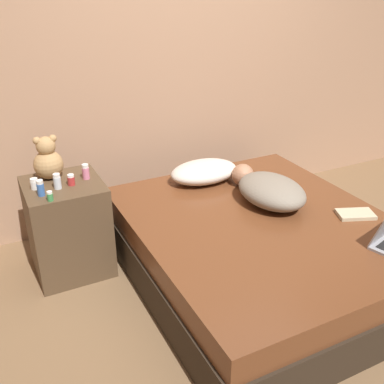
{
  "coord_description": "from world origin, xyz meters",
  "views": [
    {
      "loc": [
        -1.53,
        -2.04,
        1.86
      ],
      "look_at": [
        -0.39,
        0.23,
        0.62
      ],
      "focal_mm": 42.0,
      "sensor_mm": 36.0,
      "label": 1
    }
  ],
  "objects_px": {
    "bottle_green": "(50,196)",
    "bottle_white": "(34,184)",
    "pillow": "(204,172)",
    "bottle_red": "(71,180)",
    "bottle_blue": "(41,188)",
    "bottle_clear": "(57,181)",
    "person_lying": "(269,189)",
    "teddy_bear": "(48,160)",
    "bottle_pink": "(86,172)",
    "book": "(356,214)"
  },
  "relations": [
    {
      "from": "bottle_green",
      "to": "bottle_white",
      "type": "bearing_deg",
      "value": 104.6
    },
    {
      "from": "bottle_white",
      "to": "pillow",
      "type": "bearing_deg",
      "value": 1.73
    },
    {
      "from": "pillow",
      "to": "bottle_red",
      "type": "height_order",
      "value": "bottle_red"
    },
    {
      "from": "bottle_blue",
      "to": "bottle_clear",
      "type": "distance_m",
      "value": 0.12
    },
    {
      "from": "bottle_white",
      "to": "bottle_red",
      "type": "relative_size",
      "value": 0.98
    },
    {
      "from": "person_lying",
      "to": "bottle_white",
      "type": "relative_size",
      "value": 9.99
    },
    {
      "from": "teddy_bear",
      "to": "bottle_pink",
      "type": "distance_m",
      "value": 0.25
    },
    {
      "from": "bottle_white",
      "to": "book",
      "type": "distance_m",
      "value": 2.06
    },
    {
      "from": "bottle_green",
      "to": "book",
      "type": "relative_size",
      "value": 0.22
    },
    {
      "from": "bottle_clear",
      "to": "bottle_red",
      "type": "bearing_deg",
      "value": 9.06
    },
    {
      "from": "bottle_red",
      "to": "teddy_bear",
      "type": "bearing_deg",
      "value": 120.16
    },
    {
      "from": "bottle_pink",
      "to": "bottle_red",
      "type": "relative_size",
      "value": 1.41
    },
    {
      "from": "person_lying",
      "to": "bottle_pink",
      "type": "height_order",
      "value": "bottle_pink"
    },
    {
      "from": "pillow",
      "to": "teddy_bear",
      "type": "bearing_deg",
      "value": 175.34
    },
    {
      "from": "bottle_pink",
      "to": "teddy_bear",
      "type": "bearing_deg",
      "value": 150.54
    },
    {
      "from": "bottle_clear",
      "to": "bottle_pink",
      "type": "relative_size",
      "value": 0.98
    },
    {
      "from": "bottle_blue",
      "to": "bottle_clear",
      "type": "bearing_deg",
      "value": 26.93
    },
    {
      "from": "pillow",
      "to": "person_lying",
      "type": "height_order",
      "value": "person_lying"
    },
    {
      "from": "book",
      "to": "bottle_white",
      "type": "bearing_deg",
      "value": 154.24
    },
    {
      "from": "bottle_blue",
      "to": "bottle_red",
      "type": "relative_size",
      "value": 1.41
    },
    {
      "from": "book",
      "to": "bottle_green",
      "type": "bearing_deg",
      "value": 159.17
    },
    {
      "from": "book",
      "to": "bottle_blue",
      "type": "bearing_deg",
      "value": 156.98
    },
    {
      "from": "person_lying",
      "to": "bottle_pink",
      "type": "relative_size",
      "value": 6.94
    },
    {
      "from": "bottle_green",
      "to": "book",
      "type": "height_order",
      "value": "bottle_green"
    },
    {
      "from": "bottle_green",
      "to": "bottle_red",
      "type": "height_order",
      "value": "bottle_red"
    },
    {
      "from": "pillow",
      "to": "person_lying",
      "type": "bearing_deg",
      "value": -64.36
    },
    {
      "from": "bottle_green",
      "to": "bottle_white",
      "type": "height_order",
      "value": "bottle_white"
    },
    {
      "from": "person_lying",
      "to": "bottle_green",
      "type": "bearing_deg",
      "value": 167.42
    },
    {
      "from": "bottle_clear",
      "to": "teddy_bear",
      "type": "bearing_deg",
      "value": 93.61
    },
    {
      "from": "bottle_clear",
      "to": "bottle_green",
      "type": "height_order",
      "value": "bottle_clear"
    },
    {
      "from": "bottle_blue",
      "to": "book",
      "type": "xyz_separation_m",
      "value": [
        1.82,
        -0.77,
        -0.25
      ]
    },
    {
      "from": "bottle_blue",
      "to": "bottle_green",
      "type": "relative_size",
      "value": 1.68
    },
    {
      "from": "bottle_blue",
      "to": "bottle_pink",
      "type": "xyz_separation_m",
      "value": [
        0.31,
        0.12,
        -0.0
      ]
    },
    {
      "from": "bottle_green",
      "to": "bottle_pink",
      "type": "bearing_deg",
      "value": 38.64
    },
    {
      "from": "pillow",
      "to": "bottle_clear",
      "type": "relative_size",
      "value": 5.36
    },
    {
      "from": "bottle_green",
      "to": "bottle_blue",
      "type": "bearing_deg",
      "value": 110.22
    },
    {
      "from": "bottle_pink",
      "to": "bottle_green",
      "type": "bearing_deg",
      "value": -141.36
    },
    {
      "from": "teddy_bear",
      "to": "bottle_clear",
      "type": "height_order",
      "value": "teddy_bear"
    },
    {
      "from": "bottle_white",
      "to": "teddy_bear",
      "type": "bearing_deg",
      "value": 47.09
    },
    {
      "from": "bottle_green",
      "to": "bottle_pink",
      "type": "xyz_separation_m",
      "value": [
        0.27,
        0.22,
        0.02
      ]
    },
    {
      "from": "bottle_white",
      "to": "bottle_clear",
      "type": "bearing_deg",
      "value": -24.44
    },
    {
      "from": "person_lying",
      "to": "bottle_red",
      "type": "relative_size",
      "value": 9.76
    },
    {
      "from": "bottle_green",
      "to": "person_lying",
      "type": "bearing_deg",
      "value": -10.16
    },
    {
      "from": "bottle_clear",
      "to": "bottle_blue",
      "type": "bearing_deg",
      "value": -153.07
    },
    {
      "from": "bottle_pink",
      "to": "book",
      "type": "relative_size",
      "value": 0.38
    },
    {
      "from": "bottle_pink",
      "to": "person_lying",
      "type": "bearing_deg",
      "value": -22.53
    },
    {
      "from": "bottle_green",
      "to": "bottle_clear",
      "type": "bearing_deg",
      "value": 63.44
    },
    {
      "from": "bottle_pink",
      "to": "bottle_blue",
      "type": "bearing_deg",
      "value": -158.12
    },
    {
      "from": "bottle_blue",
      "to": "book",
      "type": "height_order",
      "value": "bottle_blue"
    },
    {
      "from": "teddy_bear",
      "to": "bottle_white",
      "type": "bearing_deg",
      "value": -132.91
    }
  ]
}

